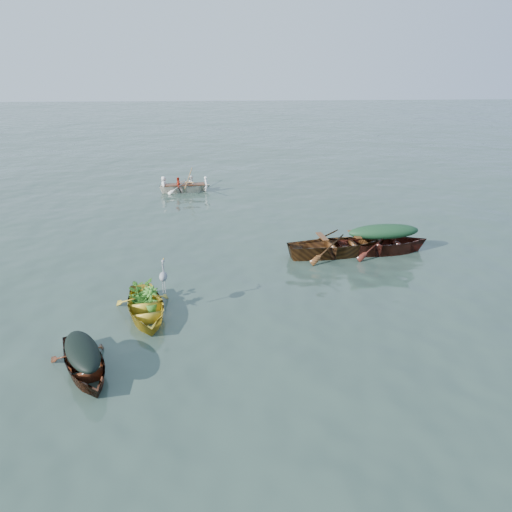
{
  "coord_description": "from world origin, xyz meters",
  "views": [
    {
      "loc": [
        -0.97,
        -14.03,
        6.62
      ],
      "look_at": [
        0.06,
        1.21,
        0.5
      ],
      "focal_mm": 35.0,
      "sensor_mm": 36.0,
      "label": 1
    }
  ],
  "objects": [
    {
      "name": "heron",
      "position": [
        -2.65,
        -1.59,
        0.93
      ],
      "size": [
        0.37,
        0.46,
        0.92
      ],
      "primitive_type": null,
      "rotation": [
        0.0,
        0.0,
        0.24
      ],
      "color": "gray",
      "rests_on": "yellow_dinghy"
    },
    {
      "name": "green_tarp_cover",
      "position": [
        4.71,
        2.45,
        0.82
      ],
      "size": [
        2.65,
        1.01,
        0.52
      ],
      "primitive_type": "ellipsoid",
      "rotation": [
        0.0,
        0.0,
        1.65
      ],
      "color": "#193E1D",
      "rests_on": "green_tarp_boat"
    },
    {
      "name": "yellow_dinghy",
      "position": [
        -3.17,
        -1.77,
        0.0
      ],
      "size": [
        2.27,
        3.7,
        0.95
      ],
      "primitive_type": "imported",
      "rotation": [
        0.0,
        0.0,
        0.24
      ],
      "color": "#B39823",
      "rests_on": "ground"
    },
    {
      "name": "green_tarp_boat",
      "position": [
        4.71,
        2.45,
        0.0
      ],
      "size": [
        4.82,
        1.84,
        1.12
      ],
      "primitive_type": "imported",
      "rotation": [
        0.0,
        0.0,
        1.65
      ],
      "color": "#531E13",
      "rests_on": "ground"
    },
    {
      "name": "thwart_benches",
      "position": [
        3.05,
        2.32,
        0.63
      ],
      "size": [
        2.62,
        1.27,
        0.04
      ],
      "primitive_type": null,
      "rotation": [
        0.0,
        0.0,
        1.71
      ],
      "color": "#4E2912",
      "rests_on": "open_wooden_boat"
    },
    {
      "name": "ground",
      "position": [
        0.0,
        0.0,
        0.0
      ],
      "size": [
        140.0,
        140.0,
        0.0
      ],
      "primitive_type": "plane",
      "color": "#304439",
      "rests_on": "ground"
    },
    {
      "name": "oars",
      "position": [
        -2.96,
        11.79,
        0.45
      ],
      "size": [
        0.79,
        2.64,
        0.06
      ],
      "primitive_type": null,
      "rotation": [
        0.0,
        0.0,
        1.64
      ],
      "color": "olive",
      "rests_on": "rowed_boat"
    },
    {
      "name": "dark_covered_boat",
      "position": [
        -4.18,
        -4.34,
        0.0
      ],
      "size": [
        2.59,
        3.58,
        0.82
      ],
      "primitive_type": "imported",
      "rotation": [
        0.0,
        0.0,
        0.45
      ],
      "color": "#4B2511",
      "rests_on": "ground"
    },
    {
      "name": "rowed_boat",
      "position": [
        -2.96,
        11.79,
        0.0
      ],
      "size": [
        3.75,
        1.37,
        0.84
      ],
      "primitive_type": "imported",
      "rotation": [
        0.0,
        0.0,
        1.64
      ],
      "color": "white",
      "rests_on": "ground"
    },
    {
      "name": "open_wooden_boat",
      "position": [
        3.05,
        2.32,
        0.0
      ],
      "size": [
        5.19,
        2.24,
        1.21
      ],
      "primitive_type": "imported",
      "rotation": [
        0.0,
        0.0,
        1.71
      ],
      "color": "brown",
      "rests_on": "ground"
    },
    {
      "name": "dark_tarp_cover",
      "position": [
        -4.18,
        -4.34,
        0.61
      ],
      "size": [
        1.42,
        1.97,
        0.4
      ],
      "primitive_type": "ellipsoid",
      "rotation": [
        0.0,
        0.0,
        0.45
      ],
      "color": "black",
      "rests_on": "dark_covered_boat"
    },
    {
      "name": "rowers",
      "position": [
        -2.96,
        11.79,
        0.8
      ],
      "size": [
        2.64,
        1.18,
        0.76
      ],
      "primitive_type": "imported",
      "rotation": [
        0.0,
        0.0,
        1.64
      ],
      "color": "silver",
      "rests_on": "rowed_boat"
    },
    {
      "name": "dinghy_weeds",
      "position": [
        -3.28,
        -1.23,
        0.77
      ],
      "size": [
        0.9,
        1.04,
        0.6
      ],
      "primitive_type": "imported",
      "rotation": [
        0.0,
        0.0,
        0.24
      ],
      "color": "#306D1C",
      "rests_on": "yellow_dinghy"
    }
  ]
}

